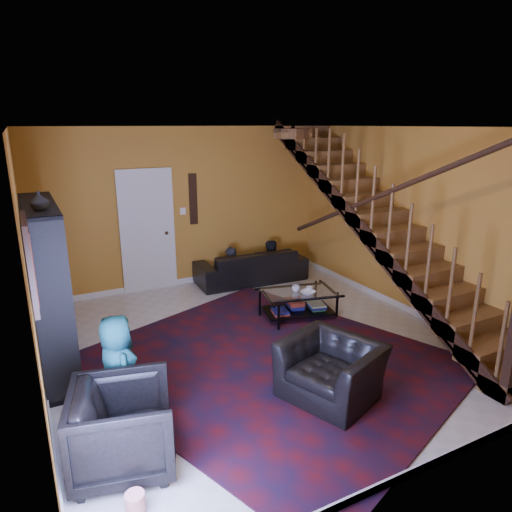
{
  "coord_description": "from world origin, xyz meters",
  "views": [
    {
      "loc": [
        -2.57,
        -4.92,
        2.84
      ],
      "look_at": [
        0.2,
        0.4,
        1.09
      ],
      "focal_mm": 32.0,
      "sensor_mm": 36.0,
      "label": 1
    }
  ],
  "objects_px": {
    "coffee_table": "(298,303)",
    "sofa": "(251,266)",
    "bookshelf": "(50,291)",
    "armchair_right": "(331,370)",
    "armchair_left": "(123,427)"
  },
  "relations": [
    {
      "from": "bookshelf",
      "to": "armchair_right",
      "type": "height_order",
      "value": "bookshelf"
    },
    {
      "from": "bookshelf",
      "to": "coffee_table",
      "type": "bearing_deg",
      "value": -2.0
    },
    {
      "from": "armchair_right",
      "to": "coffee_table",
      "type": "distance_m",
      "value": 2.11
    },
    {
      "from": "sofa",
      "to": "coffee_table",
      "type": "bearing_deg",
      "value": 89.27
    },
    {
      "from": "bookshelf",
      "to": "sofa",
      "type": "height_order",
      "value": "bookshelf"
    },
    {
      "from": "bookshelf",
      "to": "coffee_table",
      "type": "relative_size",
      "value": 1.67
    },
    {
      "from": "sofa",
      "to": "armchair_right",
      "type": "relative_size",
      "value": 2.1
    },
    {
      "from": "sofa",
      "to": "coffee_table",
      "type": "relative_size",
      "value": 1.69
    },
    {
      "from": "sofa",
      "to": "coffee_table",
      "type": "height_order",
      "value": "sofa"
    },
    {
      "from": "sofa",
      "to": "bookshelf",
      "type": "bearing_deg",
      "value": 28.96
    },
    {
      "from": "bookshelf",
      "to": "armchair_right",
      "type": "xyz_separation_m",
      "value": [
        2.53,
        -2.06,
        -0.65
      ]
    },
    {
      "from": "armchair_left",
      "to": "armchair_right",
      "type": "xyz_separation_m",
      "value": [
        2.18,
        0.04,
        -0.07
      ]
    },
    {
      "from": "armchair_left",
      "to": "coffee_table",
      "type": "bearing_deg",
      "value": -43.26
    },
    {
      "from": "sofa",
      "to": "armchair_right",
      "type": "height_order",
      "value": "armchair_right"
    },
    {
      "from": "coffee_table",
      "to": "sofa",
      "type": "bearing_deg",
      "value": 86.32
    }
  ]
}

